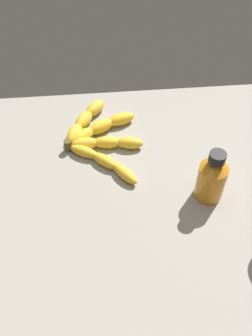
% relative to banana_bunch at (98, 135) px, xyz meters
% --- Properties ---
extents(ground_plane, '(0.95, 0.74, 0.04)m').
position_rel_banana_bunch_xyz_m(ground_plane, '(0.06, -0.17, -0.03)').
color(ground_plane, gray).
extents(banana_bunch, '(0.21, 0.33, 0.03)m').
position_rel_banana_bunch_xyz_m(banana_bunch, '(0.00, 0.00, 0.00)').
color(banana_bunch, gold).
rests_on(banana_bunch, ground_plane).
extents(honey_bottle, '(0.06, 0.06, 0.14)m').
position_rel_banana_bunch_xyz_m(honey_bottle, '(0.25, -0.21, 0.05)').
color(honey_bottle, orange).
rests_on(honey_bottle, ground_plane).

